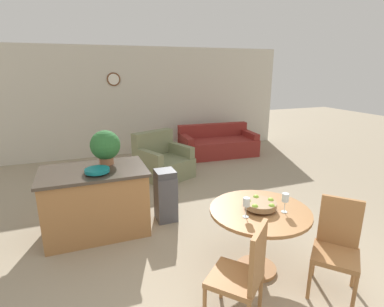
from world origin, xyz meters
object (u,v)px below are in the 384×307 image
Objects in this scene: fruit_bowl at (260,204)px; dining_table at (259,224)px; potted_plant at (105,146)px; trash_bin at (166,196)px; teal_bowl at (97,170)px; couch at (217,144)px; armchair at (162,162)px; dining_chair_near_left at (244,272)px; wine_glass_right at (285,198)px; wine_glass_left at (246,203)px; kitchen_island at (96,201)px; dining_chair_near_right at (337,243)px.

dining_table is at bearing -66.31° from fruit_bowl.
potted_plant is 1.11m from trash_bin.
teal_bowl reaches higher than couch.
potted_plant reaches higher than armchair.
armchair is (1.38, 2.00, -0.63)m from teal_bowl.
dining_chair_near_left is 3.11× the size of teal_bowl.
trash_bin is at bearing 116.66° from wine_glass_right.
couch is at bearing 72.70° from wine_glass_right.
couch is at bearing 8.58° from armchair.
armchair is at bearing 92.80° from dining_table.
wine_glass_right is (0.43, -0.05, 0.00)m from wine_glass_left.
wine_glass_left is 3.46m from armchair.
potted_plant is at bearing 43.84° from kitchen_island.
dining_chair_near_left is (-0.51, -0.57, -0.06)m from dining_table.
dining_chair_near_right is 3.11× the size of teal_bowl.
trash_bin is (0.77, -0.21, -0.77)m from potted_plant.
couch is (3.15, 3.05, -0.67)m from teal_bowl.
trash_bin is at bearing -11.18° from dining_chair_near_right.
kitchen_island is at bearing -150.20° from armchair.
trash_bin is 0.39× the size of couch.
trash_bin is 1.89m from armchair.
trash_bin is at bearing -124.24° from couch.
dining_chair_near_left is 0.70× the size of kitchen_island.
trash_bin is (-0.82, 1.62, -0.51)m from wine_glass_right.
dining_table is 1.11× the size of dining_chair_near_right.
dining_chair_near_right is at bearing -59.44° from trash_bin.
dining_table is 3.34m from armchair.
dining_chair_near_left is at bearing -149.15° from wine_glass_right.
fruit_bowl is (0.51, 0.57, 0.29)m from dining_chair_near_left.
wine_glass_left is at bearing 17.11° from dining_chair_near_left.
dining_chair_near_left is at bearing -61.51° from teal_bowl.
couch is (2.22, 2.89, -0.11)m from trash_bin.
armchair is (0.45, 1.84, -0.08)m from trash_bin.
teal_bowl is 0.45m from potted_plant.
trash_bin is at bearing -14.85° from potted_plant.
armchair reaches higher than couch.
potted_plant is (-1.39, 1.69, 0.58)m from dining_table.
trash_bin reaches higher than couch.
fruit_bowl is at bearing -67.51° from trash_bin.
armchair is at bearing -30.98° from dining_chair_near_right.
wine_glass_right is at bearing -6.55° from wine_glass_left.
dining_chair_near_right reaches higher than wine_glass_right.
dining_chair_near_left is at bearing -62.71° from kitchen_island.
wine_glass_right is 2.44m from potted_plant.
fruit_bowl is at bearing -40.66° from teal_bowl.
trash_bin is (-0.39, 1.57, -0.51)m from wine_glass_left.
wine_glass_right is 0.27× the size of trash_bin.
kitchen_island is at bearing 130.39° from wine_glass_left.
trash_bin is (-0.61, 1.48, -0.42)m from fruit_bowl.
wine_glass_right reaches higher than armchair.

